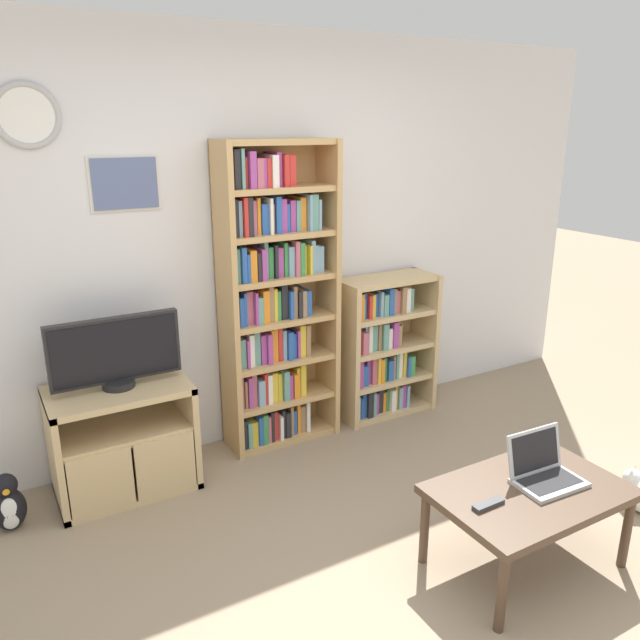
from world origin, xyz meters
name	(u,v)px	position (x,y,z in m)	size (l,w,h in m)	color
ground_plane	(432,620)	(0.00, 0.00, 0.00)	(18.00, 18.00, 0.00)	gray
wall_back	(238,245)	(-0.01, 1.99, 1.31)	(5.81, 0.09, 2.60)	silver
tv_stand	(123,439)	(-0.89, 1.68, 0.32)	(0.77, 0.48, 0.63)	tan
television	(115,352)	(-0.88, 1.70, 0.84)	(0.71, 0.18, 0.41)	black
bookshelf_tall	(273,300)	(0.14, 1.81, 0.97)	(0.74, 0.30, 1.96)	tan
bookshelf_short	(379,348)	(0.97, 1.80, 0.50)	(0.72, 0.32, 1.02)	tan
coffee_table	(529,497)	(0.61, 0.07, 0.37)	(0.90, 0.59, 0.42)	#4C3828
laptop	(543,469)	(0.72, 0.09, 0.48)	(0.33, 0.26, 0.23)	#B7BABC
remote_near_laptop	(488,504)	(0.34, 0.06, 0.43)	(0.16, 0.05, 0.02)	#38383A
penguin_figurine	(8,505)	(-1.51, 1.60, 0.15)	(0.17, 0.15, 0.32)	black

